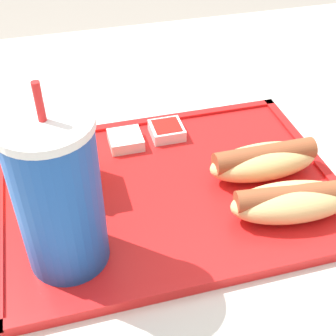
# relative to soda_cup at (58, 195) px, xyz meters

# --- Properties ---
(food_tray) EXTENTS (0.41, 0.30, 0.01)m
(food_tray) POSITION_rel_soda_cup_xyz_m (-0.13, -0.07, -0.09)
(food_tray) COLOR red
(food_tray) RESTS_ON dining_table
(soda_cup) EXTENTS (0.08, 0.08, 0.20)m
(soda_cup) POSITION_rel_soda_cup_xyz_m (0.00, 0.00, 0.00)
(soda_cup) COLOR #194CA5
(soda_cup) RESTS_ON food_tray
(hot_dog_far) EXTENTS (0.14, 0.07, 0.04)m
(hot_dog_far) POSITION_rel_soda_cup_xyz_m (-0.24, 0.01, -0.06)
(hot_dog_far) COLOR #DBB270
(hot_dog_far) RESTS_ON food_tray
(hot_dog_near) EXTENTS (0.14, 0.05, 0.04)m
(hot_dog_near) POSITION_rel_soda_cup_xyz_m (-0.24, -0.07, -0.06)
(hot_dog_near) COLOR #DBB270
(hot_dog_near) RESTS_ON food_tray
(fries_carton) EXTENTS (0.08, 0.06, 0.12)m
(fries_carton) POSITION_rel_soda_cup_xyz_m (-0.00, -0.11, -0.05)
(fries_carton) COLOR gold
(fries_carton) RESTS_ON food_tray
(sauce_cup_mayo) EXTENTS (0.04, 0.04, 0.02)m
(sauce_cup_mayo) POSITION_rel_soda_cup_xyz_m (-0.09, -0.17, -0.08)
(sauce_cup_mayo) COLOR silver
(sauce_cup_mayo) RESTS_ON food_tray
(sauce_cup_ketchup) EXTENTS (0.04, 0.04, 0.02)m
(sauce_cup_ketchup) POSITION_rel_soda_cup_xyz_m (-0.15, -0.18, -0.08)
(sauce_cup_ketchup) COLOR silver
(sauce_cup_ketchup) RESTS_ON food_tray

